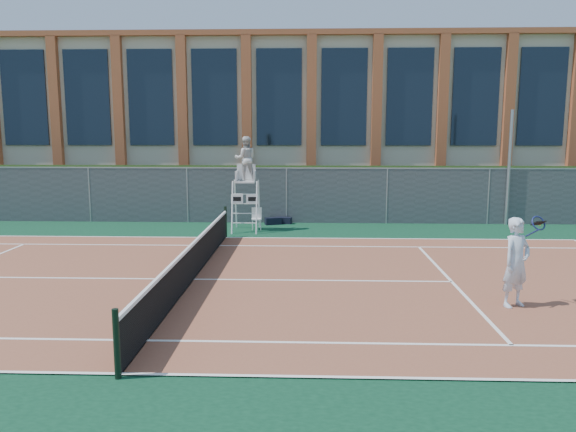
{
  "coord_description": "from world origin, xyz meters",
  "views": [
    {
      "loc": [
        2.85,
        -13.5,
        3.73
      ],
      "look_at": [
        2.26,
        3.0,
        1.18
      ],
      "focal_mm": 35.0,
      "sensor_mm": 36.0,
      "label": 1
    }
  ],
  "objects_px": {
    "umpire_chair": "(246,161)",
    "plastic_chair": "(257,217)",
    "steel_pole": "(509,168)",
    "tennis_player": "(516,262)"
  },
  "relations": [
    {
      "from": "plastic_chair",
      "to": "tennis_player",
      "type": "bearing_deg",
      "value": -55.63
    },
    {
      "from": "umpire_chair",
      "to": "plastic_chair",
      "type": "xyz_separation_m",
      "value": [
        0.37,
        0.27,
        -2.09
      ]
    },
    {
      "from": "steel_pole",
      "to": "umpire_chair",
      "type": "xyz_separation_m",
      "value": [
        -10.14,
        -1.65,
        0.33
      ]
    },
    {
      "from": "umpire_chair",
      "to": "plastic_chair",
      "type": "bearing_deg",
      "value": 36.79
    },
    {
      "from": "umpire_chair",
      "to": "steel_pole",
      "type": "bearing_deg",
      "value": 9.26
    },
    {
      "from": "steel_pole",
      "to": "plastic_chair",
      "type": "bearing_deg",
      "value": -171.97
    },
    {
      "from": "steel_pole",
      "to": "tennis_player",
      "type": "xyz_separation_m",
      "value": [
        -3.47,
        -10.59,
        -1.26
      ]
    },
    {
      "from": "tennis_player",
      "to": "steel_pole",
      "type": "bearing_deg",
      "value": 71.85
    },
    {
      "from": "steel_pole",
      "to": "plastic_chair",
      "type": "height_order",
      "value": "steel_pole"
    },
    {
      "from": "tennis_player",
      "to": "plastic_chair",
      "type": "bearing_deg",
      "value": 124.37
    }
  ]
}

